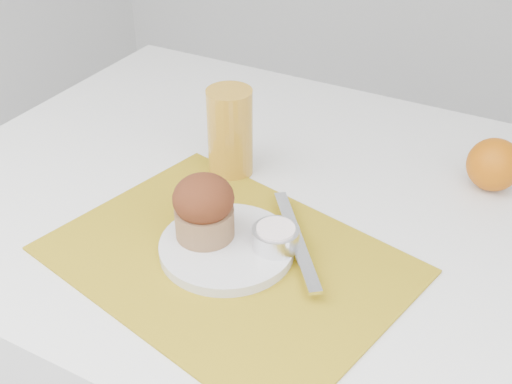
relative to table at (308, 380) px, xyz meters
The scene contains 11 objects.
table is the anchor object (origin of this frame).
placemat 0.42m from the table, 109.96° to the right, with size 0.44×0.32×0.00m, color #AA8B17.
plate 0.42m from the table, 114.04° to the right, with size 0.18×0.18×0.01m, color silver.
ramekin 0.43m from the table, 93.98° to the right, with size 0.06×0.06×0.03m, color silver.
cream 0.44m from the table, 93.98° to the right, with size 0.05×0.05×0.01m, color white.
raspberry_near 0.42m from the table, 106.96° to the right, with size 0.02×0.02×0.02m, color #61021A.
raspberry_far 0.42m from the table, 101.18° to the right, with size 0.02×0.02×0.02m, color #5F021A.
butter_knife 0.41m from the table, 84.70° to the right, with size 0.21×0.02×0.01m, color white.
orange 0.49m from the table, 40.69° to the left, with size 0.08×0.08×0.08m, color #C35E06.
juice_glass 0.47m from the table, behind, with size 0.07×0.07×0.14m, color gold.
muffin 0.47m from the table, 124.28° to the right, with size 0.09×0.09×0.09m.
Camera 1 is at (0.28, -0.66, 1.29)m, focal length 45.00 mm.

